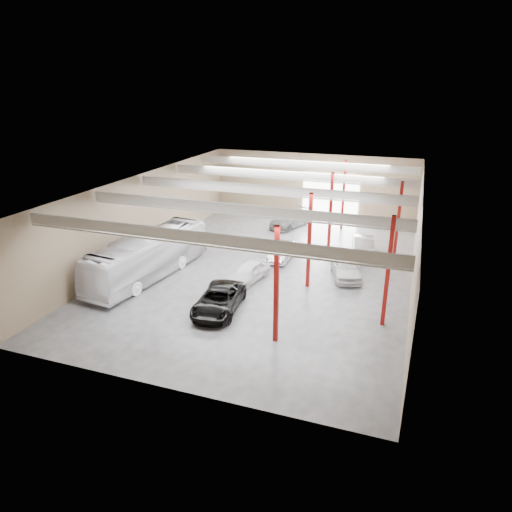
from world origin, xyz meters
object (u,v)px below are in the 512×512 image
Objects in this scene: car_row_a at (249,272)px; car_right_far at (346,266)px; car_row_c at (291,219)px; car_right_near at (363,247)px; coach_bus at (149,256)px; black_sedan at (219,300)px; car_row_b at (282,251)px.

car_right_far is at bearing 37.02° from car_row_a.
car_right_near is (8.16, -6.08, -0.01)m from car_row_c.
car_row_c is at bearing 73.54° from coach_bus.
black_sedan reaches higher than car_row_a.
coach_bus is at bearing -92.95° from car_row_c.
car_right_far is at bearing -36.75° from car_row_c.
car_right_far is at bearing -18.75° from car_row_b.
car_row_a is at bearing -171.87° from car_right_far.
car_right_far reaches higher than car_right_near.
car_row_c is 13.53m from car_right_far.
car_row_c is 1.16× the size of car_right_near.
car_row_b is 9.46m from car_row_c.
car_row_a is 11.23m from car_right_near.
coach_bus reaches higher than car_row_a.
coach_bus is 17.58m from car_row_c.
car_right_near is at bearing -16.94° from car_row_c.
car_row_c is (6.77, 16.20, -0.90)m from coach_bus.
car_row_a is (0.17, 5.20, -0.05)m from black_sedan.
car_row_a is 0.77× the size of car_row_c.
car_row_c reaches higher than car_row_b.
car_right_far reaches higher than car_row_b.
car_right_far is at bearing -108.77° from car_right_near.
coach_bus reaches higher than car_row_b.
black_sedan is (7.31, -3.48, -0.93)m from coach_bus.
coach_bus reaches higher than car_right_far.
car_row_c is at bearing 104.47° from car_row_a.
car_right_near reaches higher than car_row_a.
car_right_far is at bearing 25.30° from coach_bus.
black_sedan is at bearing -80.17° from car_row_a.
car_row_b is at bearing 143.27° from car_right_far.
car_row_c is at bearing 106.30° from car_right_far.
black_sedan is 1.30× the size of car_row_b.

